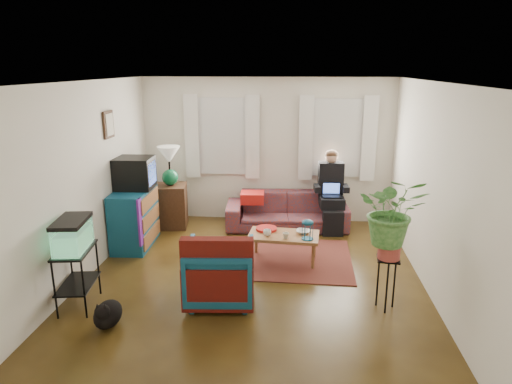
# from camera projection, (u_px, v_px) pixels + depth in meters

# --- Properties ---
(floor) EXTENTS (4.50, 5.00, 0.01)m
(floor) POSITION_uv_depth(u_px,v_px,m) (253.00, 277.00, 6.21)
(floor) COLOR #4F2B14
(floor) RESTS_ON ground
(ceiling) EXTENTS (4.50, 5.00, 0.01)m
(ceiling) POSITION_uv_depth(u_px,v_px,m) (253.00, 82.00, 5.52)
(ceiling) COLOR white
(ceiling) RESTS_ON wall_back
(wall_back) EXTENTS (4.50, 0.01, 2.60)m
(wall_back) POSITION_uv_depth(u_px,v_px,m) (267.00, 151.00, 8.26)
(wall_back) COLOR silver
(wall_back) RESTS_ON floor
(wall_front) EXTENTS (4.50, 0.01, 2.60)m
(wall_front) POSITION_uv_depth(u_px,v_px,m) (221.00, 268.00, 3.47)
(wall_front) COLOR silver
(wall_front) RESTS_ON floor
(wall_left) EXTENTS (0.01, 5.00, 2.60)m
(wall_left) POSITION_uv_depth(u_px,v_px,m) (85.00, 181.00, 6.07)
(wall_left) COLOR silver
(wall_left) RESTS_ON floor
(wall_right) EXTENTS (0.01, 5.00, 2.60)m
(wall_right) POSITION_uv_depth(u_px,v_px,m) (433.00, 190.00, 5.66)
(wall_right) COLOR silver
(wall_right) RESTS_ON floor
(window_left) EXTENTS (1.08, 0.04, 1.38)m
(window_left) POSITION_uv_depth(u_px,v_px,m) (223.00, 136.00, 8.25)
(window_left) COLOR white
(window_left) RESTS_ON wall_back
(window_right) EXTENTS (1.08, 0.04, 1.38)m
(window_right) POSITION_uv_depth(u_px,v_px,m) (337.00, 138.00, 8.07)
(window_right) COLOR white
(window_right) RESTS_ON wall_back
(curtains_left) EXTENTS (1.36, 0.06, 1.50)m
(curtains_left) POSITION_uv_depth(u_px,v_px,m) (222.00, 137.00, 8.17)
(curtains_left) COLOR white
(curtains_left) RESTS_ON wall_back
(curtains_right) EXTENTS (1.36, 0.06, 1.50)m
(curtains_right) POSITION_uv_depth(u_px,v_px,m) (337.00, 139.00, 7.99)
(curtains_right) COLOR white
(curtains_right) RESTS_ON wall_back
(picture_frame) EXTENTS (0.04, 0.32, 0.40)m
(picture_frame) POSITION_uv_depth(u_px,v_px,m) (109.00, 125.00, 6.70)
(picture_frame) COLOR #3D2616
(picture_frame) RESTS_ON wall_left
(area_rug) EXTENTS (2.02, 1.63, 0.01)m
(area_rug) POSITION_uv_depth(u_px,v_px,m) (284.00, 258.00, 6.82)
(area_rug) COLOR brown
(area_rug) RESTS_ON floor
(sofa) EXTENTS (2.17, 0.98, 0.83)m
(sofa) POSITION_uv_depth(u_px,v_px,m) (287.00, 205.00, 8.03)
(sofa) COLOR brown
(sofa) RESTS_ON floor
(seated_person) EXTENTS (0.57, 0.69, 1.26)m
(seated_person) POSITION_uv_depth(u_px,v_px,m) (331.00, 194.00, 7.96)
(seated_person) COLOR black
(seated_person) RESTS_ON sofa
(side_table) EXTENTS (0.60, 0.60, 0.76)m
(side_table) POSITION_uv_depth(u_px,v_px,m) (172.00, 206.00, 8.10)
(side_table) COLOR #392715
(side_table) RESTS_ON floor
(table_lamp) EXTENTS (0.45, 0.45, 0.70)m
(table_lamp) POSITION_uv_depth(u_px,v_px,m) (170.00, 167.00, 7.91)
(table_lamp) COLOR white
(table_lamp) RESTS_ON side_table
(dresser) EXTENTS (0.55, 1.04, 0.92)m
(dresser) POSITION_uv_depth(u_px,v_px,m) (135.00, 218.00, 7.22)
(dresser) COLOR #125A6C
(dresser) RESTS_ON floor
(crt_tv) EXTENTS (0.58, 0.53, 0.49)m
(crt_tv) POSITION_uv_depth(u_px,v_px,m) (135.00, 173.00, 7.13)
(crt_tv) COLOR black
(crt_tv) RESTS_ON dresser
(aquarium_stand) EXTENTS (0.45, 0.69, 0.73)m
(aquarium_stand) POSITION_uv_depth(u_px,v_px,m) (77.00, 278.00, 5.39)
(aquarium_stand) COLOR black
(aquarium_stand) RESTS_ON floor
(aquarium) EXTENTS (0.41, 0.63, 0.38)m
(aquarium) POSITION_uv_depth(u_px,v_px,m) (72.00, 234.00, 5.24)
(aquarium) COLOR #7FD899
(aquarium) RESTS_ON aquarium_stand
(black_cat) EXTENTS (0.33, 0.47, 0.37)m
(black_cat) POSITION_uv_depth(u_px,v_px,m) (108.00, 312.00, 5.00)
(black_cat) COLOR black
(black_cat) RESTS_ON floor
(armchair) EXTENTS (0.86, 0.81, 0.82)m
(armchair) POSITION_uv_depth(u_px,v_px,m) (220.00, 269.00, 5.52)
(armchair) COLOR #105F64
(armchair) RESTS_ON floor
(serape_throw) EXTENTS (0.84, 0.26, 0.68)m
(serape_throw) POSITION_uv_depth(u_px,v_px,m) (217.00, 267.00, 5.16)
(serape_throw) COLOR #9E0A0A
(serape_throw) RESTS_ON armchair
(coffee_table) EXTENTS (1.05, 0.62, 0.42)m
(coffee_table) POSITION_uv_depth(u_px,v_px,m) (283.00, 248.00, 6.69)
(coffee_table) COLOR brown
(coffee_table) RESTS_ON floor
(cup_a) EXTENTS (0.12, 0.12, 0.09)m
(cup_a) POSITION_uv_depth(u_px,v_px,m) (267.00, 233.00, 6.57)
(cup_a) COLOR white
(cup_a) RESTS_ON coffee_table
(cup_b) EXTENTS (0.10, 0.10, 0.09)m
(cup_b) POSITION_uv_depth(u_px,v_px,m) (286.00, 236.00, 6.45)
(cup_b) COLOR beige
(cup_b) RESTS_ON coffee_table
(bowl) EXTENTS (0.21, 0.21, 0.05)m
(bowl) POSITION_uv_depth(u_px,v_px,m) (303.00, 232.00, 6.67)
(bowl) COLOR white
(bowl) RESTS_ON coffee_table
(snack_tray) EXTENTS (0.33, 0.33, 0.04)m
(snack_tray) POSITION_uv_depth(u_px,v_px,m) (266.00, 229.00, 6.80)
(snack_tray) COLOR #B21414
(snack_tray) RESTS_ON coffee_table
(birdcage) EXTENTS (0.18, 0.18, 0.29)m
(birdcage) POSITION_uv_depth(u_px,v_px,m) (308.00, 229.00, 6.40)
(birdcage) COLOR #115B6B
(birdcage) RESTS_ON coffee_table
(plant_stand) EXTENTS (0.30, 0.30, 0.65)m
(plant_stand) POSITION_uv_depth(u_px,v_px,m) (386.00, 284.00, 5.34)
(plant_stand) COLOR black
(plant_stand) RESTS_ON floor
(potted_plant) EXTENTS (0.81, 0.72, 0.82)m
(potted_plant) POSITION_uv_depth(u_px,v_px,m) (391.00, 222.00, 5.13)
(potted_plant) COLOR #599947
(potted_plant) RESTS_ON plant_stand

